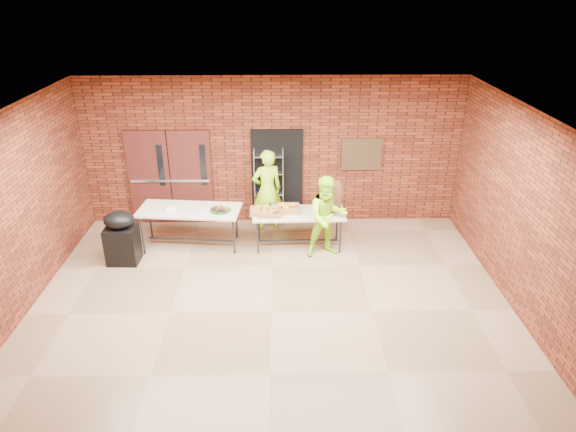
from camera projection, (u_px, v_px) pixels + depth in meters
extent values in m
cube|color=brown|center=(271.00, 313.00, 8.43)|extent=(8.00, 7.00, 0.04)
cube|color=silver|center=(268.00, 119.00, 7.04)|extent=(8.00, 7.00, 0.04)
cube|color=maroon|center=(272.00, 152.00, 10.92)|extent=(8.00, 0.04, 3.20)
cube|color=maroon|center=(264.00, 400.00, 4.55)|extent=(8.00, 0.04, 3.20)
cube|color=maroon|center=(1.00, 227.00, 7.67)|extent=(0.04, 7.00, 3.20)
cube|color=maroon|center=(534.00, 223.00, 7.80)|extent=(0.04, 7.00, 3.20)
cube|color=#411612|center=(150.00, 178.00, 11.04)|extent=(0.88, 0.08, 2.10)
cube|color=#411612|center=(191.00, 178.00, 11.05)|extent=(0.88, 0.08, 2.10)
cube|color=black|center=(161.00, 165.00, 10.87)|extent=(0.12, 0.02, 0.90)
cube|color=black|center=(203.00, 165.00, 10.88)|extent=(0.12, 0.02, 0.90)
cube|color=silver|center=(170.00, 181.00, 11.01)|extent=(1.70, 0.04, 0.05)
cube|color=black|center=(277.00, 177.00, 11.10)|extent=(1.10, 0.06, 2.10)
cube|color=#3C2C18|center=(362.00, 154.00, 10.90)|extent=(0.85, 0.04, 0.70)
cube|color=beige|center=(189.00, 210.00, 10.14)|extent=(2.07, 1.02, 0.04)
cube|color=#2C2C30|center=(192.00, 240.00, 10.42)|extent=(1.77, 0.22, 0.03)
cylinder|color=#2C2C30|center=(150.00, 222.00, 10.60)|extent=(0.04, 0.04, 0.78)
cylinder|color=#2C2C30|center=(236.00, 221.00, 10.63)|extent=(0.04, 0.04, 0.78)
cylinder|color=#2C2C30|center=(143.00, 237.00, 10.00)|extent=(0.04, 0.04, 0.78)
cylinder|color=#2C2C30|center=(234.00, 236.00, 10.02)|extent=(0.04, 0.04, 0.78)
cube|color=beige|center=(299.00, 213.00, 10.16)|extent=(1.83, 0.79, 0.04)
cube|color=#2C2C30|center=(298.00, 240.00, 10.42)|extent=(1.62, 0.07, 0.03)
cylinder|color=#2C2C30|center=(259.00, 224.00, 10.58)|extent=(0.04, 0.04, 0.71)
cylinder|color=#2C2C30|center=(337.00, 223.00, 10.61)|extent=(0.04, 0.04, 0.71)
cylinder|color=#2C2C30|center=(258.00, 238.00, 10.03)|extent=(0.04, 0.04, 0.71)
cylinder|color=#2C2C30|center=(340.00, 237.00, 10.06)|extent=(0.04, 0.04, 0.71)
cube|color=#A87743|center=(261.00, 212.00, 10.09)|extent=(0.43, 0.34, 0.07)
cube|color=#A87743|center=(288.00, 210.00, 10.19)|extent=(0.47, 0.36, 0.07)
cube|color=#A87743|center=(270.00, 214.00, 10.01)|extent=(0.43, 0.33, 0.07)
cylinder|color=#15501C|center=(220.00, 210.00, 10.05)|extent=(0.42, 0.42, 0.02)
cube|color=white|center=(171.00, 209.00, 10.08)|extent=(0.17, 0.11, 0.06)
cube|color=brown|center=(330.00, 197.00, 10.18)|extent=(0.42, 0.38, 0.55)
cylinder|color=white|center=(318.00, 209.00, 9.99)|extent=(0.08, 0.08, 0.25)
cylinder|color=white|center=(318.00, 210.00, 9.97)|extent=(0.09, 0.09, 0.26)
cylinder|color=white|center=(314.00, 207.00, 10.14)|extent=(0.07, 0.07, 0.22)
cube|color=black|center=(123.00, 245.00, 9.74)|extent=(0.59, 0.49, 0.73)
ellipsoid|color=black|center=(119.00, 220.00, 9.52)|extent=(0.58, 0.50, 0.31)
imported|color=#A6ED1A|center=(267.00, 190.00, 10.84)|extent=(0.75, 0.61, 1.77)
imported|color=#A6ED1A|center=(327.00, 217.00, 9.82)|extent=(0.90, 0.77, 1.63)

